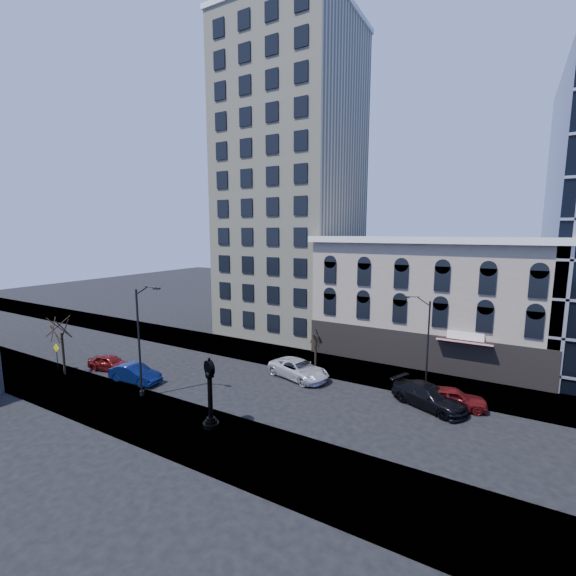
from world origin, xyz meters
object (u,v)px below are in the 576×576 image
Objects in this scene: street_clock at (210,396)px; car_near_a at (110,363)px; car_near_b at (135,373)px; warning_sign at (57,352)px; street_lamp_near at (144,312)px.

street_clock is 16.03m from car_near_a.
car_near_b is (4.54, -0.81, 0.06)m from car_near_a.
warning_sign is 4.98m from car_near_a.
car_near_b is at bearing -171.25° from street_clock.
car_near_b is (8.66, 1.76, -1.05)m from warning_sign.
car_near_b is at bearing -110.38° from car_near_a.
warning_sign is at bearing 96.31° from car_near_b.
car_near_b is at bearing 145.30° from street_lamp_near.
car_near_a is at bearing -170.01° from street_clock.
street_lamp_near is at bearing -119.61° from car_near_b.
street_clock is 0.53× the size of street_lamp_near.
street_lamp_near is 7.31m from car_near_b.
street_lamp_near is 3.62× the size of warning_sign.
street_clock reaches higher than warning_sign.
warning_sign reaches higher than car_near_a.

